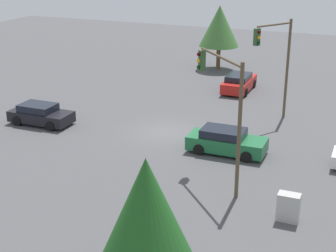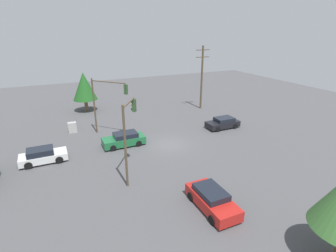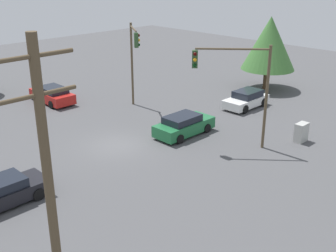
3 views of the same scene
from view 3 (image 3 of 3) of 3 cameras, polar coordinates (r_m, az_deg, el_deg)
The scene contains 10 objects.
ground_plane at distance 27.25m, azimuth -6.87°, elevation -2.61°, with size 80.00×80.00×0.00m, color #4C4C4F.
sedan_red at distance 36.50m, azimuth -15.40°, elevation 4.09°, with size 1.99×4.40×1.39m.
sedan_green at distance 28.51m, azimuth 2.16°, elevation 0.12°, with size 4.39×1.94×1.42m.
sedan_white at distance 34.63m, azimuth 10.55°, elevation 3.57°, with size 4.12×1.92×1.38m.
sedan_dark at distance 21.98m, azimuth -21.36°, elevation -8.28°, with size 4.13×1.95×1.33m.
traffic_signal_main at distance 32.87m, azimuth -4.68°, elevation 9.81°, with size 1.90×2.78×6.65m.
traffic_signal_cross at distance 25.70m, azimuth 9.49°, elevation 6.38°, with size 3.26×3.57×6.49m.
utility_pole_tall at distance 12.34m, azimuth -15.75°, elevation -8.48°, with size 2.20×0.28×9.37m.
electrical_cabinet at distance 28.77m, azimuth 17.60°, elevation -0.83°, with size 0.95×0.57×1.26m, color #B2B2AD.
tree_right at distance 39.48m, azimuth 13.57°, elevation 10.84°, with size 4.83×4.83×6.62m.
Camera 3 is at (-15.14, -19.85, 10.90)m, focal length 45.00 mm.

